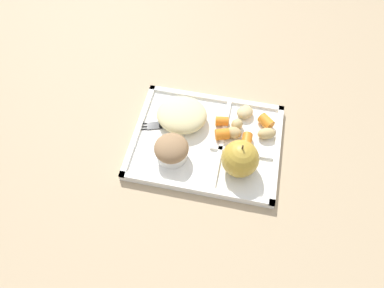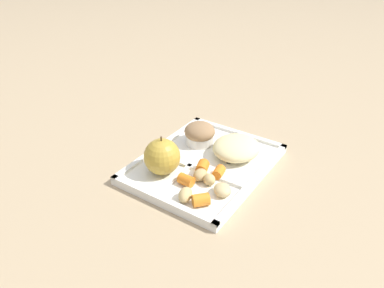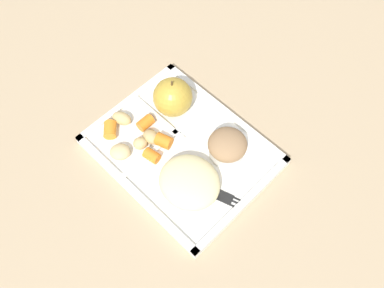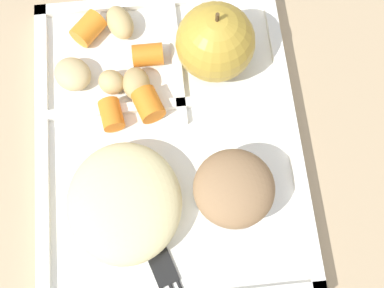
{
  "view_description": "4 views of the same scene",
  "coord_description": "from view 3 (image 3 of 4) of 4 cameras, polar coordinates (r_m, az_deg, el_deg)",
  "views": [
    {
      "loc": [
        -0.06,
        0.46,
        0.7
      ],
      "look_at": [
        0.02,
        0.04,
        0.05
      ],
      "focal_mm": 34.74,
      "sensor_mm": 36.0,
      "label": 1
    },
    {
      "loc": [
        -0.59,
        -0.36,
        0.48
      ],
      "look_at": [
        0.0,
        0.03,
        0.05
      ],
      "focal_mm": 35.07,
      "sensor_mm": 36.0,
      "label": 2
    },
    {
      "loc": [
        0.29,
        -0.27,
        0.74
      ],
      "look_at": [
        0.03,
        -0.0,
        0.07
      ],
      "focal_mm": 40.48,
      "sensor_mm": 36.0,
      "label": 3
    },
    {
      "loc": [
        0.19,
        0.01,
        0.51
      ],
      "look_at": [
        0.02,
        0.02,
        0.06
      ],
      "focal_mm": 50.52,
      "sensor_mm": 36.0,
      "label": 4
    }
  ],
  "objects": [
    {
      "name": "egg_noodle_pile",
      "position": [
        0.78,
        -0.33,
        -5.03
      ],
      "size": [
        0.11,
        0.1,
        0.04
      ],
      "primitive_type": "ellipsoid",
      "color": "beige",
      "rests_on": "lunch_tray"
    },
    {
      "name": "carrot_slice_back",
      "position": [
        0.83,
        -3.75,
        0.4
      ],
      "size": [
        0.04,
        0.03,
        0.03
      ],
      "primitive_type": "cylinder",
      "rotation": [
        0.0,
        1.57,
        0.34
      ],
      "color": "orange",
      "rests_on": "lunch_tray"
    },
    {
      "name": "carrot_slice_edge",
      "position": [
        0.85,
        -6.14,
        2.8
      ],
      "size": [
        0.02,
        0.03,
        0.02
      ],
      "primitive_type": "cylinder",
      "rotation": [
        0.0,
        1.57,
        1.57
      ],
      "color": "orange",
      "rests_on": "lunch_tray"
    },
    {
      "name": "ground",
      "position": [
        0.84,
        -1.35,
        -1.18
      ],
      "size": [
        6.0,
        6.0,
        0.0
      ],
      "primitive_type": "plane",
      "color": "tan"
    },
    {
      "name": "potato_chunk_corner",
      "position": [
        0.83,
        -6.85,
        0.08
      ],
      "size": [
        0.04,
        0.04,
        0.02
      ],
      "primitive_type": "ellipsoid",
      "rotation": [
        0.0,
        0.0,
        4.03
      ],
      "color": "tan",
      "rests_on": "lunch_tray"
    },
    {
      "name": "meatball_front",
      "position": [
        0.78,
        -0.26,
        -5.22
      ],
      "size": [
        0.03,
        0.03,
        0.03
      ],
      "primitive_type": "sphere",
      "color": "brown",
      "rests_on": "lunch_tray"
    },
    {
      "name": "green_apple",
      "position": [
        0.85,
        -2.56,
        6.19
      ],
      "size": [
        0.08,
        0.08,
        0.09
      ],
      "color": "#B79333",
      "rests_on": "lunch_tray"
    },
    {
      "name": "potato_chunk_small",
      "position": [
        0.86,
        -9.23,
        3.36
      ],
      "size": [
        0.05,
        0.04,
        0.02
      ],
      "primitive_type": "ellipsoid",
      "rotation": [
        0.0,
        0.0,
        3.5
      ],
      "color": "tan",
      "rests_on": "lunch_tray"
    },
    {
      "name": "lunch_tray",
      "position": [
        0.83,
        -1.4,
        -0.88
      ],
      "size": [
        0.33,
        0.26,
        0.02
      ],
      "color": "white",
      "rests_on": "ground"
    },
    {
      "name": "carrot_slice_tilted",
      "position": [
        0.85,
        -10.74,
        1.87
      ],
      "size": [
        0.04,
        0.04,
        0.02
      ],
      "primitive_type": "cylinder",
      "rotation": [
        0.0,
        1.57,
        5.55
      ],
      "color": "orange",
      "rests_on": "lunch_tray"
    },
    {
      "name": "potato_chunk_large",
      "position": [
        0.82,
        -9.44,
        -1.03
      ],
      "size": [
        0.05,
        0.05,
        0.02
      ],
      "primitive_type": "ellipsoid",
      "rotation": [
        0.0,
        0.0,
        3.93
      ],
      "color": "tan",
      "rests_on": "lunch_tray"
    },
    {
      "name": "potato_chunk_golden",
      "position": [
        0.83,
        -5.42,
        0.95
      ],
      "size": [
        0.04,
        0.03,
        0.02
      ],
      "primitive_type": "ellipsoid",
      "rotation": [
        0.0,
        0.0,
        3.18
      ],
      "color": "tan",
      "rests_on": "lunch_tray"
    },
    {
      "name": "bran_muffin",
      "position": [
        0.81,
        4.67,
        -0.29
      ],
      "size": [
        0.07,
        0.07,
        0.05
      ],
      "color": "silver",
      "rests_on": "lunch_tray"
    },
    {
      "name": "carrot_slice_near_corner",
      "position": [
        0.81,
        -5.32,
        -1.54
      ],
      "size": [
        0.03,
        0.03,
        0.02
      ],
      "primitive_type": "cylinder",
      "rotation": [
        0.0,
        1.57,
        0.17
      ],
      "color": "orange",
      "rests_on": "lunch_tray"
    },
    {
      "name": "meatball_back",
      "position": [
        0.78,
        -0.08,
        -4.91
      ],
      "size": [
        0.04,
        0.04,
        0.04
      ],
      "primitive_type": "sphere",
      "color": "brown",
      "rests_on": "lunch_tray"
    },
    {
      "name": "plastic_fork",
      "position": [
        0.79,
        2.68,
        -6.29
      ],
      "size": [
        0.14,
        0.06,
        0.0
      ],
      "color": "black",
      "rests_on": "lunch_tray"
    }
  ]
}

